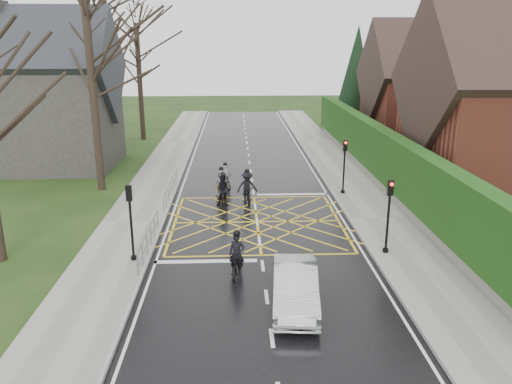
{
  "coord_description": "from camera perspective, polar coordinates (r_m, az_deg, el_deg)",
  "views": [
    {
      "loc": [
        -1.02,
        -22.87,
        8.42
      ],
      "look_at": [
        -0.02,
        0.76,
        1.3
      ],
      "focal_mm": 35.0,
      "sensor_mm": 36.0,
      "label": 1
    }
  ],
  "objects": [
    {
      "name": "church",
      "position": [
        37.21,
        -22.43,
        10.13
      ],
      "size": [
        8.8,
        7.8,
        11.0
      ],
      "color": "#2D2B28",
      "rests_on": "ground"
    },
    {
      "name": "stone_wall",
      "position": [
        31.23,
        13.98,
        1.27
      ],
      "size": [
        0.5,
        38.0,
        0.7
      ],
      "primitive_type": "cube",
      "color": "slate",
      "rests_on": "ground"
    },
    {
      "name": "tree_far",
      "position": [
        45.65,
        -13.32,
        14.78
      ],
      "size": [
        8.4,
        8.4,
        10.4
      ],
      "color": "black",
      "rests_on": "ground"
    },
    {
      "name": "traffic_light_sw",
      "position": [
        20.0,
        -14.08,
        -3.53
      ],
      "size": [
        0.24,
        0.31,
        3.21
      ],
      "color": "black",
      "rests_on": "ground"
    },
    {
      "name": "traffic_light_se",
      "position": [
        20.77,
        14.87,
        -2.82
      ],
      "size": [
        0.24,
        0.31,
        3.21
      ],
      "rotation": [
        0.0,
        0.0,
        3.14
      ],
      "color": "black",
      "rests_on": "ground"
    },
    {
      "name": "cyclist_mid",
      "position": [
        27.19,
        -1.02,
        0.22
      ],
      "size": [
        1.2,
        2.01,
        1.88
      ],
      "rotation": [
        0.0,
        0.0,
        0.16
      ],
      "color": "black",
      "rests_on": "ground"
    },
    {
      "name": "house_far",
      "position": [
        43.99,
        18.93,
        10.58
      ],
      "size": [
        9.8,
        8.8,
        10.3
      ],
      "color": "brown",
      "rests_on": "ground"
    },
    {
      "name": "conifer",
      "position": [
        50.38,
        11.37,
        12.54
      ],
      "size": [
        4.6,
        4.6,
        10.0
      ],
      "color": "black",
      "rests_on": "ground"
    },
    {
      "name": "cyclist_lead",
      "position": [
        27.88,
        -3.96,
        0.49
      ],
      "size": [
        1.21,
        1.99,
        1.82
      ],
      "rotation": [
        0.0,
        0.0,
        0.32
      ],
      "color": "gold",
      "rests_on": "ground"
    },
    {
      "name": "cyclist_back",
      "position": [
        26.57,
        -3.71,
        -0.19
      ],
      "size": [
        0.87,
        1.87,
        1.83
      ],
      "rotation": [
        0.0,
        0.0,
        -0.09
      ],
      "color": "black",
      "rests_on": "ground"
    },
    {
      "name": "cyclist_front",
      "position": [
        29.67,
        -3.52,
        1.45
      ],
      "size": [
        1.06,
        1.68,
        1.64
      ],
      "rotation": [
        0.0,
        0.0,
        0.4
      ],
      "color": "black",
      "rests_on": "ground"
    },
    {
      "name": "railing_south",
      "position": [
        21.14,
        -12.19,
        -4.83
      ],
      "size": [
        0.05,
        5.04,
        1.03
      ],
      "color": "slate",
      "rests_on": "ground"
    },
    {
      "name": "tree_near",
      "position": [
        29.96,
        -18.52,
        14.95
      ],
      "size": [
        9.24,
        9.24,
        11.44
      ],
      "color": "black",
      "rests_on": "ground"
    },
    {
      "name": "car",
      "position": [
        16.79,
        4.53,
        -10.76
      ],
      "size": [
        1.81,
        4.25,
        1.36
      ],
      "primitive_type": "imported",
      "rotation": [
        0.0,
        0.0,
        -0.09
      ],
      "color": "silver",
      "rests_on": "ground"
    },
    {
      "name": "ground",
      "position": [
        24.39,
        0.12,
        -3.44
      ],
      "size": [
        120.0,
        120.0,
        0.0
      ],
      "primitive_type": "plane",
      "color": "black",
      "rests_on": "ground"
    },
    {
      "name": "traffic_light_ne",
      "position": [
        28.56,
        10.03,
        2.8
      ],
      "size": [
        0.24,
        0.31,
        3.21
      ],
      "rotation": [
        0.0,
        0.0,
        3.14
      ],
      "color": "black",
      "rests_on": "ground"
    },
    {
      "name": "cyclist_rear",
      "position": [
        18.86,
        -2.19,
        -7.84
      ],
      "size": [
        0.88,
        1.9,
        1.78
      ],
      "rotation": [
        0.0,
        0.0,
        -0.14
      ],
      "color": "black",
      "rests_on": "ground"
    },
    {
      "name": "road",
      "position": [
        24.39,
        0.12,
        -3.43
      ],
      "size": [
        9.0,
        80.0,
        0.01
      ],
      "primitive_type": "cube",
      "color": "black",
      "rests_on": "ground"
    },
    {
      "name": "sidewalk_left",
      "position": [
        24.85,
        -13.86,
        -3.38
      ],
      "size": [
        3.0,
        80.0,
        0.15
      ],
      "primitive_type": "cube",
      "color": "gray",
      "rests_on": "ground"
    },
    {
      "name": "hedge",
      "position": [
        30.83,
        14.2,
        4.41
      ],
      "size": [
        0.9,
        38.0,
        2.8
      ],
      "primitive_type": "cube",
      "color": "#1A3C10",
      "rests_on": "stone_wall"
    },
    {
      "name": "tree_mid",
      "position": [
        37.95,
        -16.81,
        16.4
      ],
      "size": [
        10.08,
        10.08,
        12.48
      ],
      "color": "black",
      "rests_on": "ground"
    },
    {
      "name": "sidewalk_right",
      "position": [
        25.34,
        13.82,
        -2.98
      ],
      "size": [
        3.0,
        80.0,
        0.15
      ],
      "primitive_type": "cube",
      "color": "gray",
      "rests_on": "ground"
    },
    {
      "name": "railing_north",
      "position": [
        28.17,
        -9.74,
        0.79
      ],
      "size": [
        0.05,
        6.04,
        1.03
      ],
      "color": "slate",
      "rests_on": "ground"
    }
  ]
}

